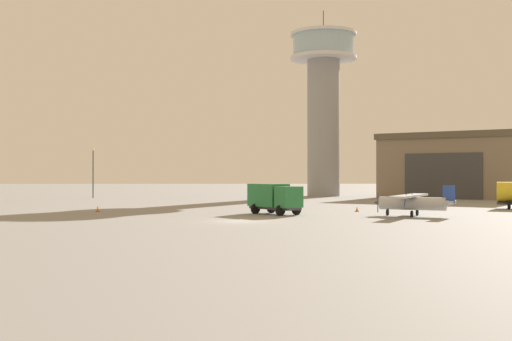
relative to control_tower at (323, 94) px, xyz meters
name	(u,v)px	position (x,y,z in m)	size (l,w,h in m)	color
ground_plane	(240,221)	(-15.27, -59.48, -18.19)	(400.00, 400.00, 0.00)	gray
control_tower	(323,94)	(0.00, 0.00, 0.00)	(11.73, 11.73, 32.97)	gray
hangar	(459,166)	(22.09, -6.06, -12.85)	(29.30, 28.21, 10.63)	#7A6B56
airplane_silver	(413,202)	(0.89, -53.94, -16.83)	(7.44, 9.27, 2.90)	#B7BABF
truck_box_green	(274,197)	(-11.85, -50.46, -16.51)	(5.28, 6.02, 2.96)	#38383D
light_post_west	(93,168)	(-38.96, -7.35, -13.28)	(0.44, 0.44, 8.18)	#38383D
traffic_cone_near_left	(357,209)	(-2.91, -46.29, -17.92)	(0.36, 0.36, 0.55)	black
traffic_cone_near_right	(98,209)	(-30.01, -45.50, -17.89)	(0.36, 0.36, 0.61)	black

